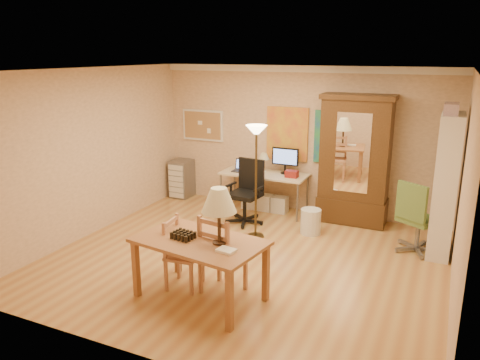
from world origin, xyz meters
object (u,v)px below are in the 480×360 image
at_px(dining_table, 206,230).
at_px(computer_desk, 266,188).
at_px(office_chair_green, 416,233).
at_px(armoire, 354,168).
at_px(office_chair_black, 246,206).
at_px(bookshelf, 445,186).

relative_size(dining_table, computer_desk, 1.02).
height_order(office_chair_green, armoire, armoire).
xyz_separation_m(computer_desk, office_chair_black, (-0.09, -0.74, -0.15)).
distance_m(computer_desk, office_chair_green, 2.89).
bearing_deg(computer_desk, office_chair_black, -97.06).
distance_m(office_chair_black, office_chair_green, 2.85).
relative_size(office_chair_black, bookshelf, 0.53).
bearing_deg(computer_desk, office_chair_green, -16.97).
relative_size(dining_table, office_chair_black, 1.47).
relative_size(dining_table, armoire, 0.73).
bearing_deg(dining_table, office_chair_green, 49.62).
xyz_separation_m(dining_table, office_chair_black, (-0.67, 2.66, -0.61)).
bearing_deg(office_chair_black, bookshelf, 0.56).
distance_m(computer_desk, bookshelf, 3.22).
distance_m(office_chair_green, armoire, 1.63).
bearing_deg(office_chair_green, dining_table, -130.38).
height_order(computer_desk, bookshelf, bookshelf).
height_order(dining_table, bookshelf, bookshelf).
height_order(dining_table, office_chair_green, dining_table).
xyz_separation_m(dining_table, computer_desk, (-0.58, 3.40, -0.46)).
distance_m(dining_table, bookshelf, 3.67).
distance_m(dining_table, armoire, 3.63).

